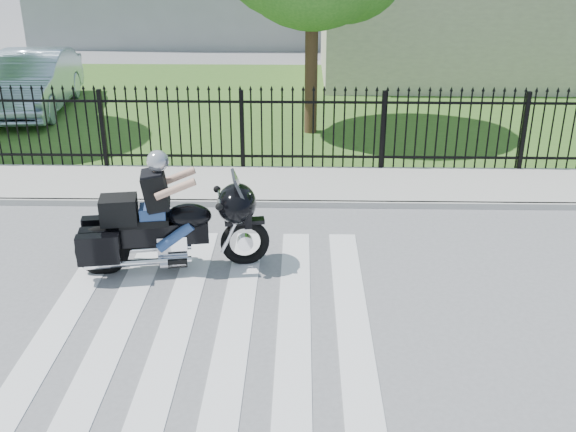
{
  "coord_description": "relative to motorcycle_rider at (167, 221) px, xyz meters",
  "views": [
    {
      "loc": [
        1.29,
        -7.92,
        5.01
      ],
      "look_at": [
        1.09,
        1.27,
        1.0
      ],
      "focal_mm": 42.0,
      "sensor_mm": 36.0,
      "label": 1
    }
  ],
  "objects": [
    {
      "name": "curb",
      "position": [
        0.78,
        2.54,
        -0.76
      ],
      "size": [
        40.0,
        0.12,
        0.12
      ],
      "primitive_type": "cube",
      "color": "#ADAAA3",
      "rests_on": "ground"
    },
    {
      "name": "motorcycle_rider",
      "position": [
        0.0,
        0.0,
        0.0
      ],
      "size": [
        3.0,
        1.27,
        1.99
      ],
      "rotation": [
        0.0,
        0.0,
        0.16
      ],
      "color": "black",
      "rests_on": "ground"
    },
    {
      "name": "ground",
      "position": [
        0.78,
        -1.46,
        -0.82
      ],
      "size": [
        120.0,
        120.0,
        0.0
      ],
      "primitive_type": "plane",
      "color": "slate",
      "rests_on": "ground"
    },
    {
      "name": "parked_car",
      "position": [
        -5.61,
        9.5,
        0.04
      ],
      "size": [
        2.24,
        5.23,
        1.68
      ],
      "primitive_type": "imported",
      "rotation": [
        0.0,
        0.0,
        0.09
      ],
      "color": "#A7BED2",
      "rests_on": "grass_strip"
    },
    {
      "name": "grass_strip",
      "position": [
        0.78,
        10.54,
        -0.81
      ],
      "size": [
        40.0,
        12.0,
        0.02
      ],
      "primitive_type": "cube",
      "color": "#365C1F",
      "rests_on": "ground"
    },
    {
      "name": "sidewalk",
      "position": [
        0.78,
        3.54,
        -0.76
      ],
      "size": [
        40.0,
        2.0,
        0.12
      ],
      "primitive_type": "cube",
      "color": "#ADAAA3",
      "rests_on": "ground"
    },
    {
      "name": "building_low",
      "position": [
        7.78,
        14.54,
        0.93
      ],
      "size": [
        10.0,
        6.0,
        3.5
      ],
      "primitive_type": "cube",
      "color": "beige",
      "rests_on": "ground"
    },
    {
      "name": "crosswalk",
      "position": [
        0.78,
        -1.46,
        -0.81
      ],
      "size": [
        5.0,
        5.5,
        0.01
      ],
      "primitive_type": null,
      "color": "silver",
      "rests_on": "ground"
    },
    {
      "name": "iron_fence",
      "position": [
        0.78,
        4.54,
        0.09
      ],
      "size": [
        26.0,
        0.04,
        1.8
      ],
      "color": "black",
      "rests_on": "ground"
    }
  ]
}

